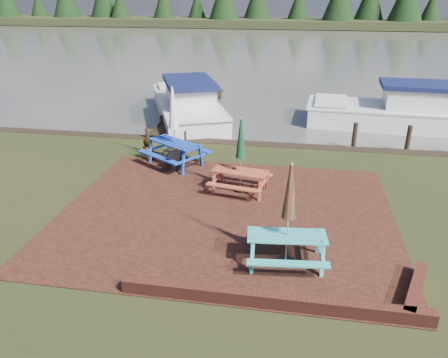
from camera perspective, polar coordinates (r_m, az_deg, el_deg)
ground at (r=11.12m, az=-0.62°, el=-6.99°), size 120.00×120.00×0.00m
paving at (r=11.97m, az=0.25°, el=-4.55°), size 9.00×7.50×0.02m
brick_wall at (r=8.91m, az=10.60°, el=-15.08°), size 6.21×1.79×0.30m
water at (r=46.78m, az=7.94°, el=16.49°), size 120.00×60.00×0.02m
far_treeline at (r=75.46m, az=9.14°, el=21.57°), size 120.00×10.00×8.10m
picnic_table_teal at (r=9.64m, az=8.28°, el=-6.69°), size 1.87×1.70×2.40m
picnic_table_red at (r=12.93m, az=2.16°, el=1.54°), size 1.89×1.75×2.29m
picnic_table_blue at (r=15.06m, az=-6.49°, el=5.26°), size 2.59×2.52×2.72m
chalkboard at (r=14.62m, az=-6.33°, el=2.49°), size 0.52×0.75×0.82m
jetty at (r=22.05m, az=-4.32°, el=9.00°), size 1.76×9.08×1.00m
boat_jetty at (r=21.28m, az=-4.74°, el=9.46°), size 5.45×8.25×2.27m
boat_near at (r=21.69m, az=22.41°, el=8.00°), size 8.40×3.38×2.23m
person at (r=15.69m, az=-9.96°, el=5.30°), size 0.70×0.57×1.64m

